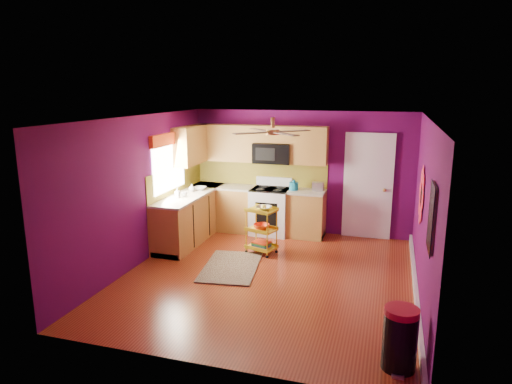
% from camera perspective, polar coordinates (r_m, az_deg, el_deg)
% --- Properties ---
extents(ground, '(5.00, 5.00, 0.00)m').
position_cam_1_polar(ground, '(7.39, 1.57, -10.51)').
color(ground, maroon).
rests_on(ground, ground).
extents(room_envelope, '(4.54, 5.04, 2.52)m').
position_cam_1_polar(room_envelope, '(6.90, 1.86, 2.00)').
color(room_envelope, '#56094C').
rests_on(room_envelope, ground).
extents(lower_cabinets, '(2.81, 2.31, 0.94)m').
position_cam_1_polar(lower_cabinets, '(9.27, -3.51, -2.80)').
color(lower_cabinets, olive).
rests_on(lower_cabinets, ground).
extents(electric_range, '(0.76, 0.66, 1.13)m').
position_cam_1_polar(electric_range, '(9.35, 1.82, -2.33)').
color(electric_range, white).
rests_on(electric_range, ground).
extents(upper_cabinetry, '(2.80, 2.30, 1.26)m').
position_cam_1_polar(upper_cabinetry, '(9.30, -2.26, 5.85)').
color(upper_cabinetry, olive).
rests_on(upper_cabinetry, ground).
extents(left_window, '(0.08, 1.35, 1.08)m').
position_cam_1_polar(left_window, '(8.67, -10.83, 4.70)').
color(left_window, white).
rests_on(left_window, ground).
extents(panel_door, '(0.95, 0.11, 2.15)m').
position_cam_1_polar(panel_door, '(9.23, 13.81, 0.56)').
color(panel_door, white).
rests_on(panel_door, ground).
extents(right_wall_art, '(0.04, 2.74, 1.04)m').
position_cam_1_polar(right_wall_art, '(6.41, 20.42, -1.39)').
color(right_wall_art, black).
rests_on(right_wall_art, ground).
extents(ceiling_fan, '(1.01, 1.01, 0.26)m').
position_cam_1_polar(ceiling_fan, '(7.01, 2.11, 7.60)').
color(ceiling_fan, '#BF8C3F').
rests_on(ceiling_fan, ground).
extents(shag_rug, '(1.06, 1.53, 0.02)m').
position_cam_1_polar(shag_rug, '(7.74, -3.15, -9.31)').
color(shag_rug, black).
rests_on(shag_rug, ground).
extents(rolling_cart, '(0.60, 0.51, 0.92)m').
position_cam_1_polar(rolling_cart, '(8.22, 0.73, -4.55)').
color(rolling_cart, yellow).
rests_on(rolling_cart, ground).
extents(trash_can, '(0.37, 0.40, 0.69)m').
position_cam_1_polar(trash_can, '(5.28, 17.54, -17.08)').
color(trash_can, black).
rests_on(trash_can, ground).
extents(teal_kettle, '(0.18, 0.18, 0.21)m').
position_cam_1_polar(teal_kettle, '(9.14, 4.74, 0.76)').
color(teal_kettle, '#14789A').
rests_on(teal_kettle, lower_cabinets).
extents(toaster, '(0.22, 0.15, 0.18)m').
position_cam_1_polar(toaster, '(9.11, 7.76, 0.69)').
color(toaster, beige).
rests_on(toaster, lower_cabinets).
extents(soap_bottle_a, '(0.08, 0.08, 0.18)m').
position_cam_1_polar(soap_bottle_a, '(8.61, -9.80, -0.09)').
color(soap_bottle_a, '#EA3F72').
rests_on(soap_bottle_a, lower_cabinets).
extents(soap_bottle_b, '(0.12, 0.12, 0.15)m').
position_cam_1_polar(soap_bottle_b, '(9.09, -8.03, 0.55)').
color(soap_bottle_b, white).
rests_on(soap_bottle_b, lower_cabinets).
extents(counter_dish, '(0.24, 0.24, 0.06)m').
position_cam_1_polar(counter_dish, '(9.21, -7.03, 0.46)').
color(counter_dish, white).
rests_on(counter_dish, lower_cabinets).
extents(counter_cup, '(0.11, 0.11, 0.09)m').
position_cam_1_polar(counter_cup, '(8.66, -8.96, -0.30)').
color(counter_cup, white).
rests_on(counter_cup, lower_cabinets).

